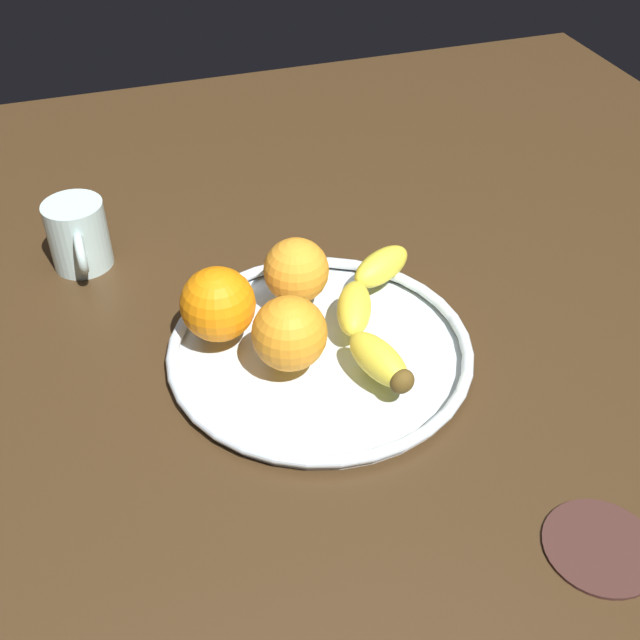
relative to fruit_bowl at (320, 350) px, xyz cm
name	(u,v)px	position (x,y,z in cm)	size (l,w,h in cm)	color
ground_plane	(320,371)	(0.00, 0.00, -2.92)	(143.38, 143.38, 4.00)	#3A2815
fruit_bowl	(320,350)	(0.00, 0.00, 0.00)	(30.43, 30.43, 1.80)	silver
banana	(372,312)	(-1.05, 5.88, 2.61)	(21.88, 12.80, 3.46)	yellow
orange_center	(218,304)	(-4.58, -8.99, 4.61)	(7.45, 7.45, 7.45)	orange
orange_back_right	(298,270)	(-7.90, 0.17, 4.32)	(6.87, 6.87, 6.87)	orange
orange_front_left	(289,333)	(1.66, -3.55, 4.48)	(7.20, 7.20, 7.20)	orange
ambient_mug	(78,236)	(-23.55, -20.93, 3.08)	(10.18, 6.73, 7.94)	silver
ambient_coaster	(601,546)	(28.15, 14.02, -0.62)	(9.13, 9.13, 0.60)	#3D221E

